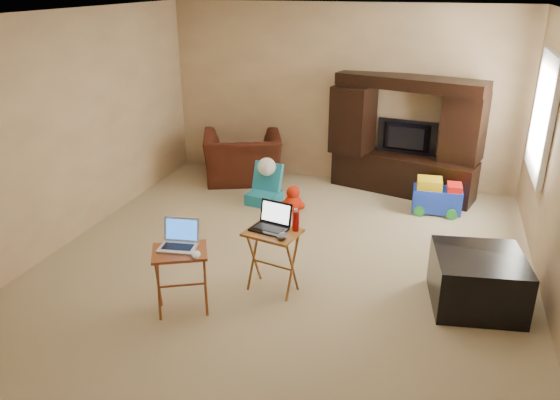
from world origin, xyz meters
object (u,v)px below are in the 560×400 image
(laptop_right, at_px, (269,218))
(tray_table_right, at_px, (273,261))
(laptop_left, at_px, (177,236))
(water_bottle, at_px, (296,221))
(plush_toy, at_px, (293,199))
(tray_table_left, at_px, (182,281))
(television, at_px, (406,138))
(entertainment_center, at_px, (406,136))
(mouse_right, at_px, (282,236))
(ottoman, at_px, (477,281))
(recliner, at_px, (243,158))
(push_toy, at_px, (437,196))
(child_rocker, at_px, (264,185))
(mouse_left, at_px, (196,255))

(laptop_right, bearing_deg, tray_table_right, -14.68)
(laptop_left, relative_size, water_bottle, 1.66)
(plush_toy, distance_m, laptop_left, 2.50)
(tray_table_left, bearing_deg, water_bottle, 10.80)
(television, height_order, laptop_left, television)
(entertainment_center, bearing_deg, tray_table_right, -92.15)
(mouse_right, bearing_deg, tray_table_left, -149.97)
(ottoman, xyz_separation_m, laptop_left, (-2.54, -0.85, 0.48))
(television, relative_size, tray_table_right, 1.31)
(entertainment_center, bearing_deg, plush_toy, -122.54)
(recliner, relative_size, push_toy, 1.79)
(ottoman, relative_size, water_bottle, 4.04)
(child_rocker, height_order, tray_table_left, tray_table_left)
(entertainment_center, bearing_deg, laptop_right, -92.96)
(mouse_left, bearing_deg, recliner, 104.51)
(television, distance_m, tray_table_left, 3.98)
(recliner, bearing_deg, laptop_right, 93.31)
(water_bottle, bearing_deg, mouse_left, -132.69)
(laptop_left, relative_size, mouse_left, 2.58)
(entertainment_center, height_order, water_bottle, entertainment_center)
(child_rocker, bearing_deg, tray_table_left, -78.07)
(child_rocker, distance_m, tray_table_right, 2.18)
(recliner, xyz_separation_m, laptop_left, (0.67, -3.33, 0.37))
(mouse_right, height_order, water_bottle, water_bottle)
(push_toy, xyz_separation_m, tray_table_left, (-2.09, -2.98, 0.08))
(recliner, relative_size, ottoman, 1.41)
(tray_table_right, distance_m, laptop_right, 0.43)
(recliner, xyz_separation_m, tray_table_right, (1.36, -2.78, -0.04))
(entertainment_center, height_order, recliner, entertainment_center)
(plush_toy, relative_size, ottoman, 0.47)
(television, relative_size, tray_table_left, 1.34)
(plush_toy, xyz_separation_m, laptop_left, (-0.36, -2.41, 0.55))
(plush_toy, bearing_deg, mouse_right, -77.06)
(entertainment_center, xyz_separation_m, tray_table_left, (-1.59, -3.59, -0.50))
(tray_table_left, height_order, mouse_right, mouse_right)
(television, bearing_deg, push_toy, 134.79)
(mouse_right, bearing_deg, recliner, 117.14)
(plush_toy, xyz_separation_m, mouse_left, (-0.14, -2.51, 0.45))
(push_toy, distance_m, laptop_right, 2.84)
(mouse_left, bearing_deg, tray_table_right, 53.97)
(plush_toy, distance_m, mouse_right, 2.09)
(television, relative_size, mouse_right, 6.44)
(recliner, height_order, tray_table_left, recliner)
(entertainment_center, height_order, push_toy, entertainment_center)
(entertainment_center, xyz_separation_m, water_bottle, (-0.73, -2.93, -0.08))
(television, xyz_separation_m, tray_table_left, (-1.59, -3.62, -0.47))
(tray_table_right, bearing_deg, laptop_left, -129.90)
(laptop_right, height_order, water_bottle, laptop_right)
(entertainment_center, relative_size, ottoman, 2.53)
(water_bottle, bearing_deg, television, 76.17)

